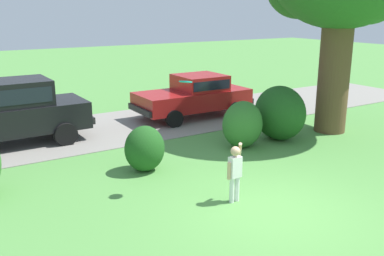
% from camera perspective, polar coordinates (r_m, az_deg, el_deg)
% --- Properties ---
extents(ground_plane, '(80.00, 80.00, 0.00)m').
position_cam_1_polar(ground_plane, '(8.90, 10.93, -10.75)').
color(ground_plane, '#518E42').
extents(driveway_strip, '(28.00, 4.40, 0.02)m').
position_cam_1_polar(driveway_strip, '(14.98, -9.10, 0.24)').
color(driveway_strip, gray).
rests_on(driveway_strip, ground).
extents(shrub_centre_left, '(1.01, 0.90, 1.15)m').
position_cam_1_polar(shrub_centre_left, '(10.67, -6.28, -2.74)').
color(shrub_centre_left, '#1E511C').
rests_on(shrub_centre_left, ground).
extents(shrub_centre, '(1.24, 1.02, 1.37)m').
position_cam_1_polar(shrub_centre, '(12.48, 6.70, 0.46)').
color(shrub_centre, '#33702B').
rests_on(shrub_centre, ground).
extents(shrub_centre_right, '(1.42, 1.70, 1.67)m').
position_cam_1_polar(shrub_centre_right, '(13.42, 11.55, 1.96)').
color(shrub_centre_right, '#1E511C').
rests_on(shrub_centre_right, ground).
extents(parked_sedan, '(4.41, 2.13, 1.56)m').
position_cam_1_polar(parked_sedan, '(15.98, 0.37, 4.47)').
color(parked_sedan, maroon).
rests_on(parked_sedan, ground).
extents(parked_suv, '(4.72, 2.13, 1.92)m').
position_cam_1_polar(parked_suv, '(13.63, -23.36, 2.26)').
color(parked_suv, black).
rests_on(parked_suv, ground).
extents(child_thrower, '(0.45, 0.28, 1.29)m').
position_cam_1_polar(child_thrower, '(8.91, 5.70, -5.47)').
color(child_thrower, white).
rests_on(child_thrower, ground).
extents(frisbee, '(0.29, 0.28, 0.11)m').
position_cam_1_polar(frisbee, '(8.96, -0.86, 6.14)').
color(frisbee, '#1EB7B2').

